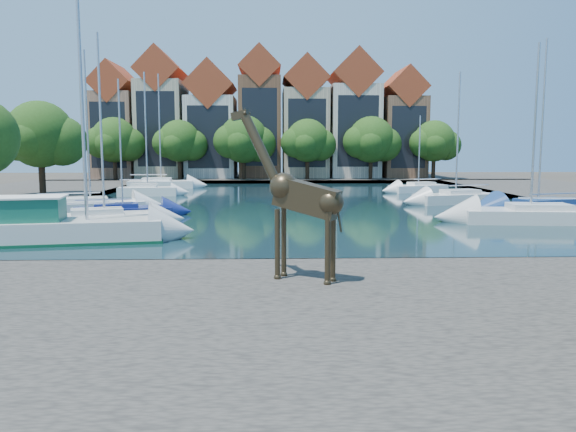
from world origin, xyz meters
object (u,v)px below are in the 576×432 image
(giraffe_statue, at_px, (298,197))
(motorsailer, at_px, (57,224))
(sailboat_right_a, at_px, (530,213))
(sailboat_left_a, at_px, (105,217))

(giraffe_statue, distance_m, motorsailer, 14.54)
(motorsailer, bearing_deg, giraffe_statue, -41.00)
(giraffe_statue, xyz_separation_m, sailboat_right_a, (14.53, 15.55, -2.38))
(sailboat_left_a, bearing_deg, motorsailer, -97.53)
(sailboat_left_a, xyz_separation_m, sailboat_right_a, (24.70, 0.88, 0.03))
(sailboat_left_a, bearing_deg, sailboat_right_a, 2.05)
(sailboat_left_a, bearing_deg, giraffe_statue, -55.28)
(giraffe_statue, bearing_deg, sailboat_left_a, 124.72)
(giraffe_statue, height_order, sailboat_right_a, sailboat_right_a)
(motorsailer, relative_size, sailboat_left_a, 1.04)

